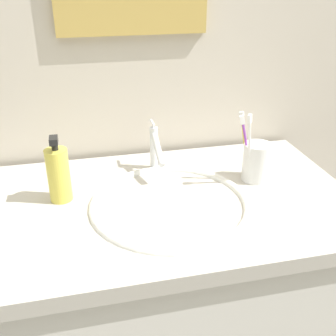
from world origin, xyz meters
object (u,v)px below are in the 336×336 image
faucet (155,148)px  toothbrush_cup (257,162)px  toothbrush_yellow (244,140)px  soap_dispenser (59,174)px  toothbrush_white (250,145)px  toothbrush_purple (246,144)px

faucet → toothbrush_cup: faucet is taller
toothbrush_yellow → soap_dispenser: size_ratio=1.03×
toothbrush_white → soap_dispenser: toothbrush_white is taller
toothbrush_yellow → toothbrush_purple: toothbrush_purple is taller
soap_dispenser → toothbrush_white: bearing=-3.7°
toothbrush_cup → toothbrush_purple: 0.07m
faucet → soap_dispenser: size_ratio=0.87×
toothbrush_cup → toothbrush_white: bearing=-148.4°
faucet → toothbrush_yellow: size_ratio=0.85×
toothbrush_cup → soap_dispenser: soap_dispenser is taller
faucet → soap_dispenser: (-0.27, -0.11, -0.00)m
toothbrush_cup → soap_dispenser: size_ratio=0.61×
faucet → toothbrush_purple: size_ratio=0.82×
soap_dispenser → faucet: bearing=21.6°
toothbrush_white → soap_dispenser: 0.50m
toothbrush_purple → soap_dispenser: (-0.50, 0.01, -0.04)m
toothbrush_white → toothbrush_purple: bearing=86.1°
toothbrush_yellow → toothbrush_cup: bearing=-54.0°
soap_dispenser → toothbrush_yellow: bearing=3.1°
toothbrush_purple → soap_dispenser: bearing=179.1°
toothbrush_white → toothbrush_yellow: bearing=79.6°
toothbrush_cup → toothbrush_white: toothbrush_white is taller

